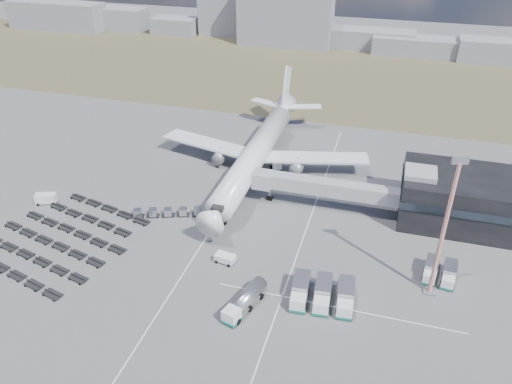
# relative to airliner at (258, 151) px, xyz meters

# --- Properties ---
(ground) EXTENTS (420.00, 420.00, 0.00)m
(ground) POSITION_rel_airliner_xyz_m (0.00, -32.38, -5.29)
(ground) COLOR #565659
(ground) RESTS_ON ground
(grass_strip) EXTENTS (420.00, 90.00, 0.01)m
(grass_strip) POSITION_rel_airliner_xyz_m (0.00, 77.62, -5.29)
(grass_strip) COLOR #49442C
(grass_strip) RESTS_ON ground
(lane_markings) EXTENTS (47.12, 110.00, 0.01)m
(lane_markings) POSITION_rel_airliner_xyz_m (9.77, -29.38, -5.29)
(lane_markings) COLOR silver
(lane_markings) RESTS_ON ground
(terminal) EXTENTS (30.40, 16.40, 11.00)m
(terminal) POSITION_rel_airliner_xyz_m (47.77, -8.41, -0.04)
(terminal) COLOR black
(terminal) RESTS_ON ground
(jet_bridge) EXTENTS (30.30, 3.80, 7.05)m
(jet_bridge) POSITION_rel_airliner_xyz_m (15.90, -11.95, -0.24)
(jet_bridge) COLOR #939399
(jet_bridge) RESTS_ON ground
(airliner) EXTENTS (51.59, 64.53, 17.62)m
(airliner) POSITION_rel_airliner_xyz_m (0.00, 0.00, 0.00)
(airliner) COLOR white
(airliner) RESTS_ON ground
(skyline) EXTENTS (302.87, 25.25, 25.96)m
(skyline) POSITION_rel_airliner_xyz_m (-2.75, 116.04, 2.39)
(skyline) COLOR gray
(skyline) RESTS_ON ground
(fuel_tanker) EXTENTS (5.07, 9.97, 3.13)m
(fuel_tanker) POSITION_rel_airliner_xyz_m (10.88, -44.67, -3.73)
(fuel_tanker) COLOR white
(fuel_tanker) RESTS_ON ground
(pushback_tug) EXTENTS (3.86, 2.56, 1.58)m
(pushback_tug) POSITION_rel_airliner_xyz_m (4.00, -34.61, -4.50)
(pushback_tug) COLOR white
(pushback_tug) RESTS_ON ground
(utility_van) EXTENTS (4.71, 3.25, 2.30)m
(utility_van) POSITION_rel_airliner_xyz_m (-39.19, -26.73, -4.14)
(utility_van) COLOR white
(utility_van) RESTS_ON ground
(catering_truck) EXTENTS (3.97, 5.87, 2.49)m
(catering_truck) POSITION_rel_airliner_xyz_m (3.76, 3.14, -4.02)
(catering_truck) COLOR white
(catering_truck) RESTS_ON ground
(service_trucks_near) EXTENTS (10.46, 8.25, 3.01)m
(service_trucks_near) POSITION_rel_airliner_xyz_m (22.50, -39.70, -3.66)
(service_trucks_near) COLOR white
(service_trucks_near) RESTS_ON ground
(service_trucks_far) EXTENTS (5.82, 6.70, 2.47)m
(service_trucks_far) POSITION_rel_airliner_xyz_m (40.82, -28.28, -3.95)
(service_trucks_far) COLOR white
(service_trucks_far) RESTS_ON ground
(uld_row) EXTENTS (20.23, 8.49, 1.62)m
(uld_row) POSITION_rel_airliner_xyz_m (-9.25, -22.90, -4.32)
(uld_row) COLOR black
(uld_row) RESTS_ON ground
(baggage_dollies) EXTENTS (30.21, 30.62, 0.81)m
(baggage_dollies) POSITION_rel_airliner_xyz_m (-28.69, -37.16, -4.89)
(baggage_dollies) COLOR black
(baggage_dollies) RESTS_ON ground
(floodlight_mast) EXTENTS (2.42, 1.96, 25.32)m
(floodlight_mast) POSITION_rel_airliner_xyz_m (39.25, -32.40, 7.40)
(floodlight_mast) COLOR red
(floodlight_mast) RESTS_ON ground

